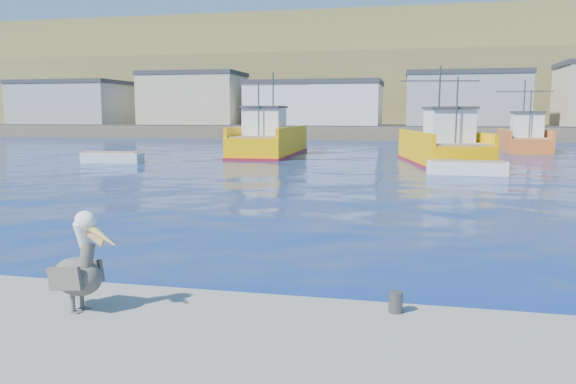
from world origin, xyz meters
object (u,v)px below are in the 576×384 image
object	(u,v)px
trawler_yellow_a	(269,141)
trawler_yellow_b	(443,148)
skiff_mid	(467,169)
pelican	(79,268)
boat_orange	(524,139)
skiff_left	(113,158)

from	to	relation	value
trawler_yellow_a	trawler_yellow_b	xyz separation A→B (m)	(12.95, -5.18, -0.06)
skiff_mid	pelican	world-z (taller)	pelican
trawler_yellow_b	boat_orange	distance (m)	16.10
trawler_yellow_b	skiff_mid	bearing A→B (deg)	-81.06
trawler_yellow_a	boat_orange	xyz separation A→B (m)	(20.52, 9.02, -0.02)
skiff_left	pelican	xyz separation A→B (m)	(15.10, -27.47, 0.84)
trawler_yellow_b	pelican	world-z (taller)	trawler_yellow_b
trawler_yellow_a	trawler_yellow_b	size ratio (longest dim) A/B	1.06
trawler_yellow_b	pelican	bearing A→B (deg)	-101.90
trawler_yellow_b	pelican	size ratio (longest dim) A/B	7.96
trawler_yellow_a	trawler_yellow_b	world-z (taller)	trawler_yellow_a
skiff_mid	skiff_left	bearing A→B (deg)	173.01
trawler_yellow_a	pelican	bearing A→B (deg)	-79.93
trawler_yellow_b	pelican	distance (m)	31.66
trawler_yellow_a	trawler_yellow_b	bearing A→B (deg)	-21.82
trawler_yellow_a	pelican	distance (m)	36.73
trawler_yellow_b	skiff_mid	size ratio (longest dim) A/B	2.68
trawler_yellow_a	skiff_mid	bearing A→B (deg)	-39.44
trawler_yellow_a	skiff_left	xyz separation A→B (m)	(-8.68, -8.69, -0.81)
trawler_yellow_a	trawler_yellow_b	distance (m)	13.95
skiff_left	boat_orange	bearing A→B (deg)	31.24
trawler_yellow_a	skiff_mid	distance (m)	18.06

